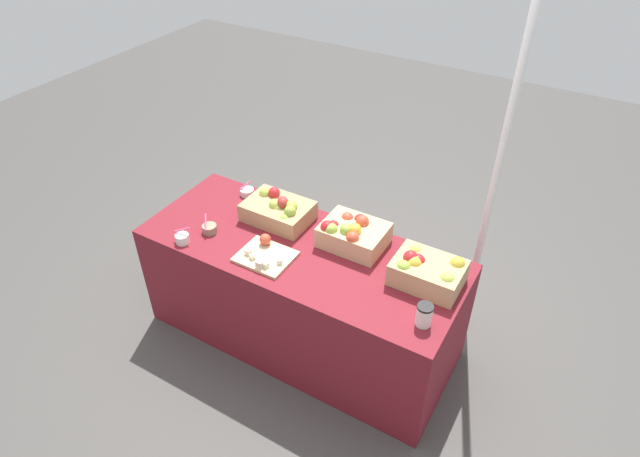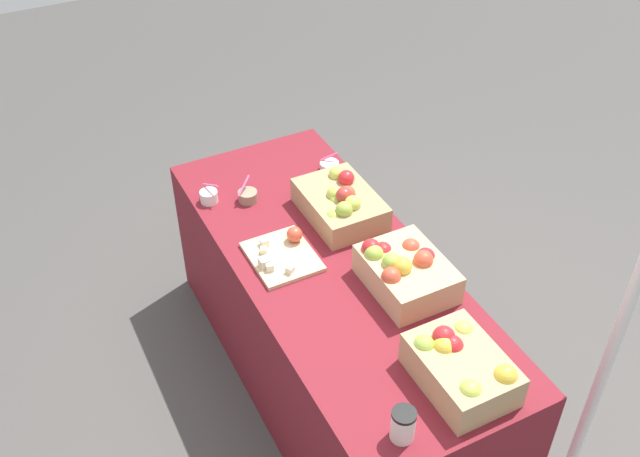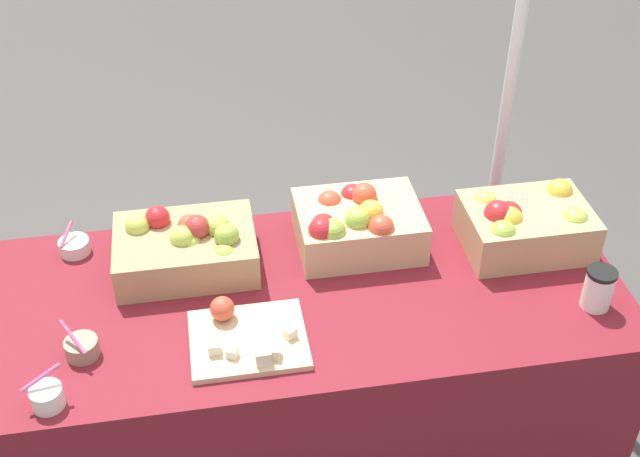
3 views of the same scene
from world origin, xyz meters
TOP-DOWN VIEW (x-y plane):
  - ground_plane at (0.00, 0.00)m, footprint 10.00×10.00m
  - table at (0.00, 0.00)m, footprint 1.90×0.76m
  - apple_crate_left at (0.72, 0.09)m, footprint 0.36×0.26m
  - apple_crate_middle at (0.24, 0.18)m, footprint 0.36×0.28m
  - apple_crate_right at (-0.26, 0.17)m, footprint 0.40×0.28m
  - cutting_board_front at (-0.13, -0.17)m, footprint 0.30×0.25m
  - sample_bowl_near at (-0.59, 0.29)m, footprint 0.09×0.09m
  - sample_bowl_mid at (-0.61, -0.31)m, footprint 0.10×0.08m
  - sample_bowl_far at (-0.54, -0.15)m, footprint 0.09×0.10m
  - coffee_cup at (0.83, -0.19)m, footprint 0.08×0.08m
  - tent_pole at (0.86, 0.66)m, footprint 0.04×0.04m

SIDE VIEW (x-z plane):
  - ground_plane at x=0.00m, z-range 0.00..0.00m
  - table at x=0.00m, z-range 0.00..0.74m
  - cutting_board_front at x=-0.13m, z-range 0.72..0.80m
  - sample_bowl_near at x=-0.59m, z-range 0.72..0.81m
  - sample_bowl_far at x=-0.54m, z-range 0.71..0.82m
  - sample_bowl_mid at x=-0.61m, z-range 0.72..0.82m
  - coffee_cup at x=0.83m, z-range 0.74..0.86m
  - apple_crate_right at x=-0.26m, z-range 0.72..0.90m
  - apple_crate_left at x=0.72m, z-range 0.73..0.91m
  - apple_crate_middle at x=0.24m, z-range 0.73..0.91m
  - tent_pole at x=0.86m, z-range 0.00..2.13m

